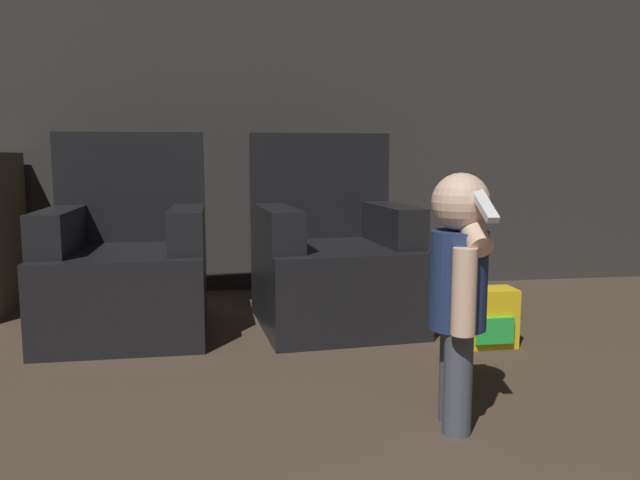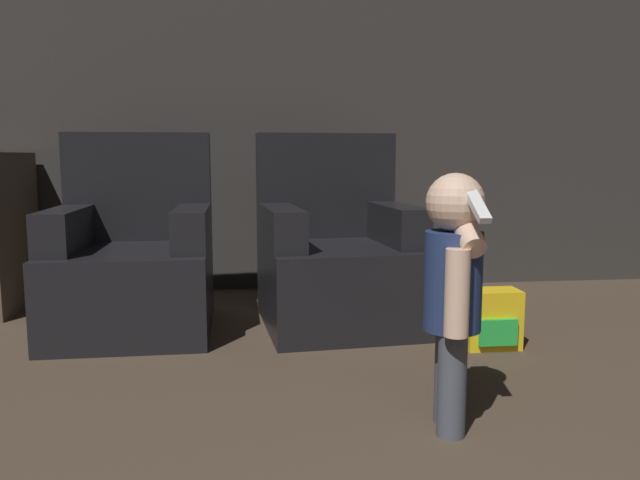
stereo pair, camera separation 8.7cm
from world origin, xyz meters
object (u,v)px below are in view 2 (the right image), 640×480
(person_toddler, at_px, (454,281))
(armchair_left, at_px, (134,263))
(armchair_right, at_px, (336,259))
(toy_backpack, at_px, (492,319))

(person_toddler, bearing_deg, armchair_left, -125.63)
(armchair_right, bearing_deg, armchair_left, 174.80)
(armchair_left, relative_size, armchair_right, 1.00)
(armchair_left, xyz_separation_m, person_toddler, (1.22, -1.34, 0.15))
(armchair_right, relative_size, toy_backpack, 3.69)
(armchair_left, height_order, person_toddler, armchair_left)
(person_toddler, distance_m, toy_backpack, 1.01)
(armchair_left, xyz_separation_m, toy_backpack, (1.68, -0.53, -0.21))
(armchair_right, bearing_deg, person_toddler, -87.60)
(armchair_right, height_order, person_toddler, armchair_right)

